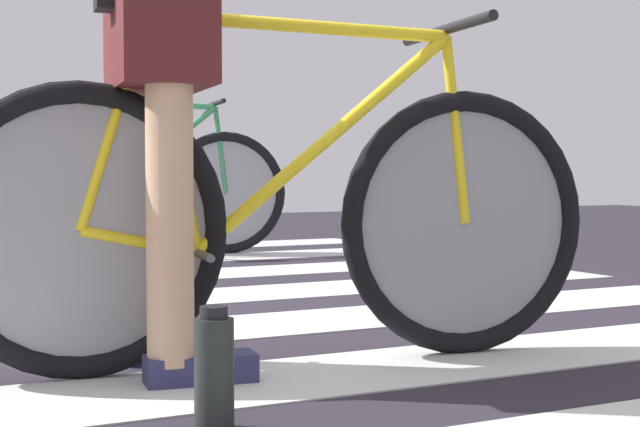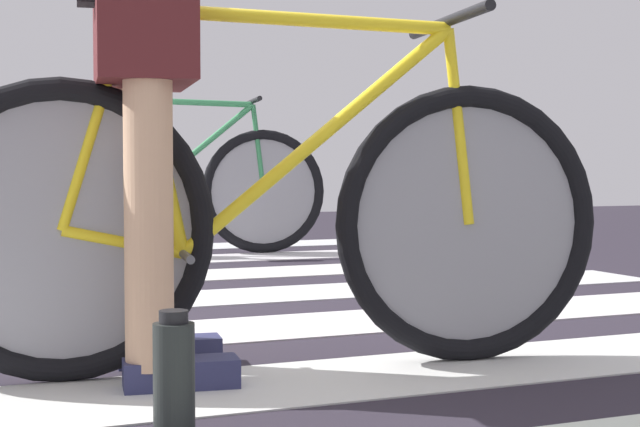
% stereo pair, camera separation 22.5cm
% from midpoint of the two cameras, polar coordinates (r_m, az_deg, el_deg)
% --- Properties ---
extents(ground, '(18.00, 14.00, 0.02)m').
position_cam_midpoint_polar(ground, '(2.91, -14.92, -7.57)').
color(ground, '#27222C').
extents(crosswalk_markings, '(5.49, 6.52, 0.00)m').
position_cam_midpoint_polar(crosswalk_markings, '(2.91, -14.75, -7.30)').
color(crosswalk_markings, silver).
rests_on(crosswalk_markings, ground).
extents(bicycle_1_of_2, '(1.73, 0.53, 0.93)m').
position_cam_midpoint_polar(bicycle_1_of_2, '(2.44, -0.21, -0.09)').
color(bicycle_1_of_2, black).
rests_on(bicycle_1_of_2, ground).
extents(cyclist_1_of_2, '(0.36, 0.44, 0.98)m').
position_cam_midpoint_polar(cyclist_1_of_2, '(2.38, -7.52, 5.80)').
color(cyclist_1_of_2, tan).
rests_on(cyclist_1_of_2, ground).
extents(bicycle_2_of_2, '(1.72, 0.55, 0.93)m').
position_cam_midpoint_polar(bicycle_2_of_2, '(5.61, -7.44, 1.54)').
color(bicycle_2_of_2, black).
rests_on(bicycle_2_of_2, ground).
extents(water_bottle, '(0.08, 0.08, 0.24)m').
position_cam_midpoint_polar(water_bottle, '(1.88, -5.17, -9.30)').
color(water_bottle, black).
rests_on(water_bottle, ground).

